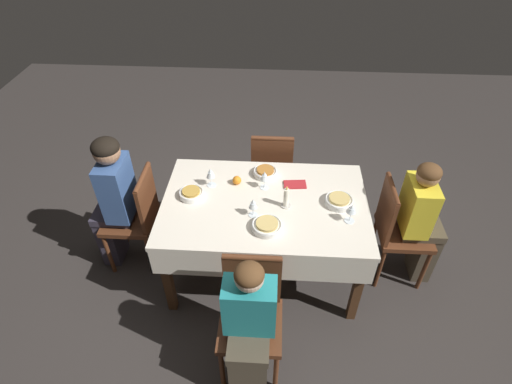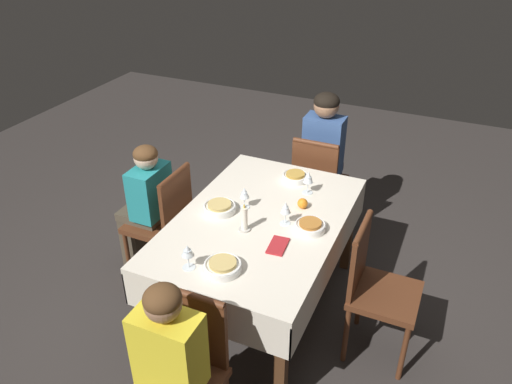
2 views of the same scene
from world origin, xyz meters
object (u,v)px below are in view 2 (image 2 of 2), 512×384
object	(u,v)px
wine_glass_east	(188,252)
dining_table	(260,230)
chair_north	(375,285)
person_child_yellow	(164,380)
wine_glass_south	(244,194)
wine_glass_west	(308,178)
bowl_north	(310,226)
orange_fruit	(303,203)
bowl_south	(220,207)
person_child_teal	(145,205)
chair_west	(317,180)
candle_centerpiece	(244,220)
chair_east	(184,369)
chair_south	(165,219)
bowl_east	(223,266)
napkin_red_folded	(278,246)
wine_glass_north	(286,209)
bowl_west	(295,177)
person_adult_denim	(324,153)

from	to	relation	value
wine_glass_east	dining_table	bearing A→B (deg)	164.96
chair_north	wine_glass_east	bearing A→B (deg)	121.31
person_child_yellow	wine_glass_south	bearing A→B (deg)	98.42
wine_glass_west	bowl_north	bearing A→B (deg)	21.06
wine_glass_west	orange_fruit	bearing A→B (deg)	9.40
bowl_south	orange_fruit	bearing A→B (deg)	118.03
wine_glass_south	person_child_teal	bearing A→B (deg)	-88.02
chair_west	bowl_south	distance (m)	1.10
wine_glass_south	dining_table	bearing A→B (deg)	61.88
person_child_teal	candle_centerpiece	size ratio (longest dim) A/B	5.80
dining_table	chair_east	xyz separation A→B (m)	(1.00, 0.04, -0.15)
chair_south	orange_fruit	xyz separation A→B (m)	(-0.17, 0.94, 0.27)
person_child_teal	bowl_east	world-z (taller)	person_child_teal
chair_south	candle_centerpiece	bearing A→B (deg)	74.46
bowl_north	orange_fruit	bearing A→B (deg)	-149.74
napkin_red_folded	wine_glass_east	bearing A→B (deg)	-44.85
bowl_north	candle_centerpiece	size ratio (longest dim) A/B	1.03
dining_table	wine_glass_east	world-z (taller)	wine_glass_east
bowl_east	wine_glass_north	xyz separation A→B (m)	(-0.54, 0.14, 0.08)
dining_table	orange_fruit	bearing A→B (deg)	138.04
bowl_north	napkin_red_folded	xyz separation A→B (m)	(0.23, -0.11, -0.02)
bowl_west	wine_glass_west	distance (m)	0.20
chair_south	wine_glass_north	distance (m)	0.97
wine_glass_east	wine_glass_north	size ratio (longest dim) A/B	0.97
person_adult_denim	bowl_east	bearing A→B (deg)	88.57
chair_west	wine_glass_north	world-z (taller)	same
bowl_west	orange_fruit	bearing A→B (deg)	27.48
chair_north	person_adult_denim	distance (m)	1.37
person_child_yellow	wine_glass_north	xyz separation A→B (m)	(-1.16, 0.12, 0.25)
person_child_teal	orange_fruit	bearing A→B (deg)	98.84
chair_south	person_adult_denim	xyz separation A→B (m)	(-1.09, 0.80, 0.18)
person_child_teal	wine_glass_north	world-z (taller)	person_child_teal
candle_centerpiece	orange_fruit	xyz separation A→B (m)	(-0.37, 0.23, -0.04)
person_child_yellow	wine_glass_east	distance (m)	0.65
chair_west	person_adult_denim	size ratio (longest dim) A/B	0.75
chair_north	napkin_red_folded	xyz separation A→B (m)	(0.18, -0.54, 0.24)
bowl_south	bowl_north	size ratio (longest dim) A/B	1.11
dining_table	wine_glass_east	xyz separation A→B (m)	(0.58, -0.16, 0.19)
chair_south	chair_west	bearing A→B (deg)	139.77
chair_east	person_adult_denim	distance (m)	2.14
bowl_north	wine_glass_north	distance (m)	0.18
bowl_east	person_child_teal	bearing A→B (deg)	-121.98
chair_west	bowl_north	size ratio (longest dim) A/B	4.82
chair_west	person_child_yellow	distance (m)	2.15
chair_east	chair_north	size ratio (longest dim) A/B	1.00
wine_glass_west	wine_glass_south	xyz separation A→B (m)	(0.33, -0.30, -0.01)
dining_table	candle_centerpiece	xyz separation A→B (m)	(0.15, -0.03, 0.16)
chair_east	wine_glass_north	world-z (taller)	same
person_adult_denim	candle_centerpiece	xyz separation A→B (m)	(1.29, -0.09, 0.13)
chair_east	bowl_east	xyz separation A→B (m)	(-0.47, -0.03, 0.26)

